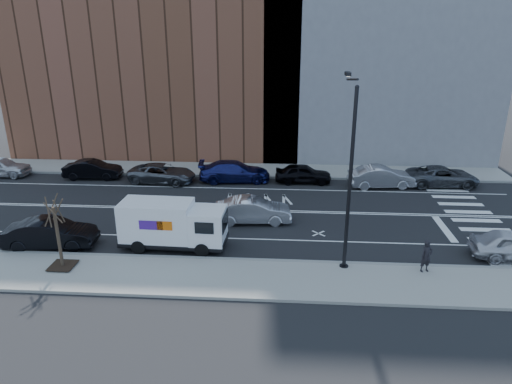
# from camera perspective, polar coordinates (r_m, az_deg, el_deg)

# --- Properties ---
(ground) EXTENTS (120.00, 120.00, 0.00)m
(ground) POSITION_cam_1_polar(r_m,az_deg,el_deg) (30.32, -3.96, -2.23)
(ground) COLOR black
(ground) RESTS_ON ground
(sidewalk_near) EXTENTS (44.00, 3.60, 0.15)m
(sidewalk_near) POSITION_cam_1_polar(r_m,az_deg,el_deg) (22.48, -6.98, -10.50)
(sidewalk_near) COLOR gray
(sidewalk_near) RESTS_ON ground
(sidewalk_far) EXTENTS (44.00, 3.60, 0.15)m
(sidewalk_far) POSITION_cam_1_polar(r_m,az_deg,el_deg) (38.53, -2.23, 2.79)
(sidewalk_far) COLOR gray
(sidewalk_far) RESTS_ON ground
(curb_near) EXTENTS (44.00, 0.25, 0.17)m
(curb_near) POSITION_cam_1_polar(r_m,az_deg,el_deg) (24.02, -6.19, -8.33)
(curb_near) COLOR gray
(curb_near) RESTS_ON ground
(curb_far) EXTENTS (44.00, 0.25, 0.17)m
(curb_far) POSITION_cam_1_polar(r_m,az_deg,el_deg) (36.82, -2.52, 1.98)
(curb_far) COLOR gray
(curb_far) RESTS_ON ground
(crosswalk) EXTENTS (3.00, 14.00, 0.01)m
(crosswalk) POSITION_cam_1_polar(r_m,az_deg,el_deg) (32.37, 25.41, -2.74)
(crosswalk) COLOR white
(crosswalk) RESTS_ON ground
(road_markings) EXTENTS (40.00, 8.60, 0.01)m
(road_markings) POSITION_cam_1_polar(r_m,az_deg,el_deg) (30.32, -3.96, -2.23)
(road_markings) COLOR white
(road_markings) RESTS_ON ground
(bldg_brick) EXTENTS (26.00, 10.00, 22.00)m
(bldg_brick) POSITION_cam_1_polar(r_m,az_deg,el_deg) (45.04, -12.22, 18.97)
(bldg_brick) COLOR brown
(bldg_brick) RESTS_ON ground
(bldg_concrete) EXTENTS (20.00, 10.00, 26.00)m
(bldg_concrete) POSITION_cam_1_polar(r_m,az_deg,el_deg) (44.18, 15.41, 21.32)
(bldg_concrete) COLOR slate
(bldg_concrete) RESTS_ON ground
(streetlight) EXTENTS (0.44, 4.02, 9.34)m
(streetlight) POSITION_cam_1_polar(r_m,az_deg,el_deg) (22.04, 11.60, 2.83)
(streetlight) COLOR black
(streetlight) RESTS_ON ground
(street_tree) EXTENTS (1.20, 1.20, 3.75)m
(street_tree) POSITION_cam_1_polar(r_m,az_deg,el_deg) (24.42, -23.39, -5.89)
(street_tree) COLOR black
(street_tree) RESTS_ON ground
(fedex_van) EXTENTS (5.81, 2.21, 2.63)m
(fedex_van) POSITION_cam_1_polar(r_m,az_deg,el_deg) (25.10, -10.43, -3.97)
(fedex_van) COLOR black
(fedex_van) RESTS_ON ground
(far_parked_a) EXTENTS (4.73, 1.98, 1.60)m
(far_parked_a) POSITION_cam_1_polar(r_m,az_deg,el_deg) (42.30, -29.36, 2.79)
(far_parked_a) COLOR silver
(far_parked_a) RESTS_ON ground
(far_parked_b) EXTENTS (4.56, 1.83, 1.48)m
(far_parked_b) POSITION_cam_1_polar(r_m,az_deg,el_deg) (38.60, -19.73, 2.67)
(far_parked_b) COLOR black
(far_parked_b) RESTS_ON ground
(far_parked_c) EXTENTS (5.37, 2.89, 1.43)m
(far_parked_c) POSITION_cam_1_polar(r_m,az_deg,el_deg) (36.19, -11.67, 2.31)
(far_parked_c) COLOR #53565C
(far_parked_c) RESTS_ON ground
(far_parked_d) EXTENTS (5.71, 2.78, 1.60)m
(far_parked_d) POSITION_cam_1_polar(r_m,az_deg,el_deg) (35.69, -2.71, 2.60)
(far_parked_d) COLOR navy
(far_parked_d) RESTS_ON ground
(far_parked_e) EXTENTS (4.35, 1.83, 1.47)m
(far_parked_e) POSITION_cam_1_polar(r_m,az_deg,el_deg) (35.52, 5.92, 2.32)
(far_parked_e) COLOR black
(far_parked_e) RESTS_ON ground
(far_parked_f) EXTENTS (5.06, 2.27, 1.61)m
(far_parked_f) POSITION_cam_1_polar(r_m,az_deg,el_deg) (35.57, 15.41, 1.84)
(far_parked_f) COLOR #B0AFB4
(far_parked_f) RESTS_ON ground
(far_parked_g) EXTENTS (5.36, 2.56, 1.48)m
(far_parked_g) POSITION_cam_1_polar(r_m,az_deg,el_deg) (37.47, 22.29, 1.84)
(far_parked_g) COLOR #47494E
(far_parked_g) RESTS_ON ground
(driving_sedan) EXTENTS (4.83, 2.05, 1.55)m
(driving_sedan) POSITION_cam_1_polar(r_m,az_deg,el_deg) (28.11, -0.41, -2.31)
(driving_sedan) COLOR silver
(driving_sedan) RESTS_ON ground
(near_parked_rear_a) EXTENTS (5.00, 2.19, 1.60)m
(near_parked_rear_a) POSITION_cam_1_polar(r_m,az_deg,el_deg) (27.38, -24.29, -4.75)
(near_parked_rear_a) COLOR black
(near_parked_rear_a) RESTS_ON ground
(pedestrian) EXTENTS (0.70, 0.58, 1.64)m
(pedestrian) POSITION_cam_1_polar(r_m,az_deg,el_deg) (23.75, 20.52, -7.51)
(pedestrian) COLOR black
(pedestrian) RESTS_ON sidewalk_near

